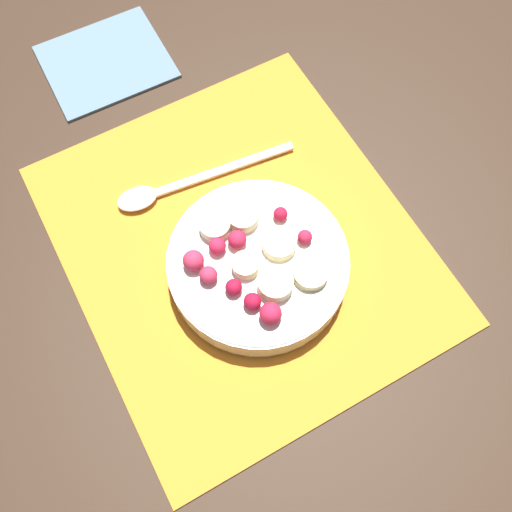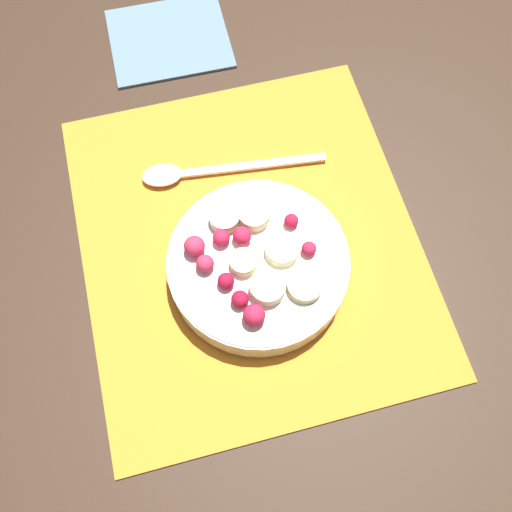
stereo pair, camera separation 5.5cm
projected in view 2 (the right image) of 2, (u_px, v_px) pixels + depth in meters
ground_plane at (249, 241)px, 0.60m from camera, size 3.00×3.00×0.00m
placemat at (249, 240)px, 0.60m from camera, size 0.40×0.35×0.01m
fruit_bowl at (256, 264)px, 0.56m from camera, size 0.18×0.18×0.05m
spoon at (196, 172)px, 0.63m from camera, size 0.04×0.21×0.01m
napkin at (169, 37)px, 0.71m from camera, size 0.13×0.15×0.01m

